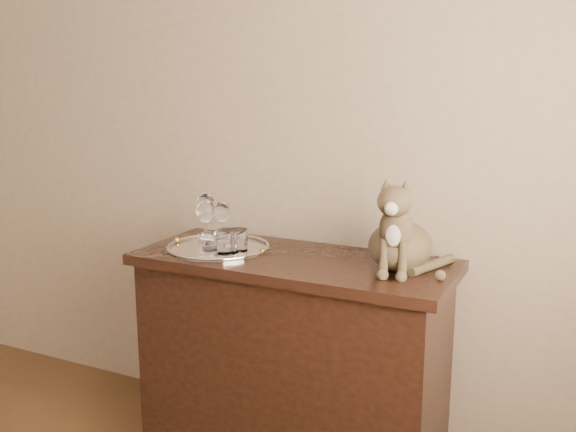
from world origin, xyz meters
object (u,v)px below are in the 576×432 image
object	(u,v)px
sideboard	(293,363)
wine_glass_a	(206,218)
tumbler_c	(238,240)
tray	(218,249)
tumbler_b	(209,244)
tumbler_a	(226,242)
wine_glass_b	(222,223)
wine_glass_d	(206,224)
cat	(401,222)

from	to	relation	value
sideboard	wine_glass_a	xyz separation A→B (m)	(-0.40, 0.03, 0.53)
sideboard	wine_glass_a	bearing A→B (deg)	175.89
wine_glass_a	tumbler_c	xyz separation A→B (m)	(0.19, -0.06, -0.06)
tray	wine_glass_a	xyz separation A→B (m)	(-0.09, 0.06, 0.10)
tumbler_b	tumbler_c	world-z (taller)	tumbler_c
tumbler_a	tumbler_b	distance (m)	0.07
sideboard	tumbler_b	bearing A→B (deg)	-156.18
wine_glass_b	tumbler_c	world-z (taller)	wine_glass_b
tray	wine_glass_b	xyz separation A→B (m)	(-0.02, 0.06, 0.09)
tray	tumbler_a	size ratio (longest dim) A/B	4.48
wine_glass_d	tray	bearing A→B (deg)	24.70
sideboard	tumbler_b	world-z (taller)	tumbler_b
sideboard	tumbler_a	distance (m)	0.54
sideboard	tumbler_c	size ratio (longest dim) A/B	14.11
wine_glass_b	tumbler_a	bearing A→B (deg)	-52.44
wine_glass_d	wine_glass_b	bearing A→B (deg)	74.12
wine_glass_b	cat	distance (m)	0.73
tumbler_a	tray	bearing A→B (deg)	143.33
tumbler_b	cat	xyz separation A→B (m)	(0.69, 0.15, 0.12)
sideboard	tray	world-z (taller)	tray
sideboard	tray	bearing A→B (deg)	-174.46
sideboard	tumbler_c	distance (m)	0.52
wine_glass_b	wine_glass_d	world-z (taller)	wine_glass_d
tumbler_c	cat	distance (m)	0.63
tumbler_a	tumbler_c	distance (m)	0.05
sideboard	wine_glass_a	distance (m)	0.67
tumbler_b	tumbler_c	xyz separation A→B (m)	(0.07, 0.09, 0.00)
wine_glass_b	sideboard	bearing A→B (deg)	-5.83
wine_glass_b	tumbler_b	distance (m)	0.17
wine_glass_b	tumbler_a	distance (m)	0.15
sideboard	tray	xyz separation A→B (m)	(-0.31, -0.03, 0.43)
tumbler_a	cat	bearing A→B (deg)	9.48
sideboard	wine_glass_b	bearing A→B (deg)	174.17
cat	wine_glass_a	bearing A→B (deg)	174.63
wine_glass_d	tumbler_a	size ratio (longest dim) A/B	2.16
wine_glass_a	cat	xyz separation A→B (m)	(0.81, -0.00, 0.06)
wine_glass_a	tumbler_c	distance (m)	0.21
tumbler_a	cat	world-z (taller)	cat
wine_glass_a	cat	distance (m)	0.81
cat	wine_glass_d	bearing A→B (deg)	-179.43
wine_glass_b	tumbler_a	world-z (taller)	wine_glass_b
tray	tumbler_b	world-z (taller)	tumbler_b
sideboard	tumbler_b	distance (m)	0.57
wine_glass_b	tumbler_c	bearing A→B (deg)	-31.78
wine_glass_b	cat	size ratio (longest dim) A/B	0.50
wine_glass_b	tray	bearing A→B (deg)	-73.28
wine_glass_b	tumbler_c	xyz separation A→B (m)	(0.11, -0.07, -0.04)
wine_glass_d	cat	bearing A→B (deg)	5.67
wine_glass_d	tumbler_b	size ratio (longest dim) A/B	2.35
tumbler_c	tumbler_b	bearing A→B (deg)	-127.95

